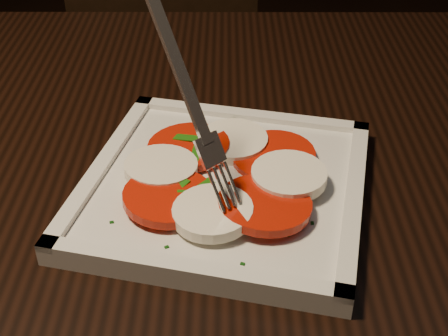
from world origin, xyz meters
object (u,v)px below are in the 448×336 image
Objects in this scene: table at (182,239)px; chair at (165,51)px; fork at (175,82)px; plate at (224,188)px.

chair is (-0.06, 0.73, -0.12)m from table.
table is 6.87× the size of fork.
table is at bearing 53.56° from fork.
plate is (0.11, -0.78, 0.22)m from chair.
fork is (0.07, -0.79, 0.34)m from chair.
table is 0.75m from chair.
fork is at bearing -89.21° from chair.
chair reaches higher than table.
plate is at bearing -86.31° from chair.
chair is at bearing 94.94° from table.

